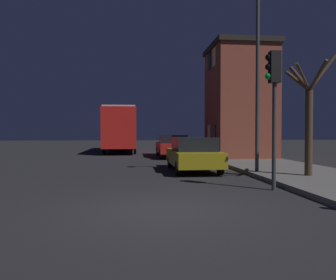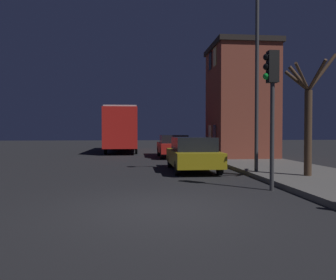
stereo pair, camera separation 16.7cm
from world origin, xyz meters
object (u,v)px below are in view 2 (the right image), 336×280
(car_mid_lane, at_px, (173,146))
(traffic_light, at_px, (271,90))
(streetlamp, at_px, (249,49))
(bare_tree, at_px, (308,116))
(bus, at_px, (123,127))
(car_near_lane, at_px, (193,154))

(car_mid_lane, bearing_deg, traffic_light, -83.28)
(streetlamp, xyz_separation_m, bare_tree, (1.64, -1.41, -2.65))
(streetlamp, relative_size, bus, 0.69)
(streetlamp, height_order, bare_tree, streetlamp)
(traffic_light, height_order, car_mid_lane, traffic_light)
(streetlamp, bearing_deg, car_mid_lane, 101.89)
(bare_tree, distance_m, car_mid_lane, 11.12)
(car_near_lane, height_order, car_mid_lane, car_mid_lane)
(streetlamp, relative_size, car_mid_lane, 1.72)
(bare_tree, height_order, car_near_lane, bare_tree)
(bus, bearing_deg, streetlamp, -71.29)
(car_mid_lane, bearing_deg, streetlamp, -78.11)
(traffic_light, xyz_separation_m, car_mid_lane, (-1.44, 12.24, -2.08))
(car_near_lane, bearing_deg, bus, 103.93)
(bus, distance_m, car_mid_lane, 8.09)
(streetlamp, distance_m, traffic_light, 3.81)
(traffic_light, height_order, bare_tree, bare_tree)
(streetlamp, distance_m, bus, 17.29)
(streetlamp, relative_size, bare_tree, 1.64)
(bus, bearing_deg, car_near_lane, -76.07)
(bare_tree, distance_m, car_near_lane, 4.91)
(car_near_lane, bearing_deg, car_mid_lane, 90.17)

